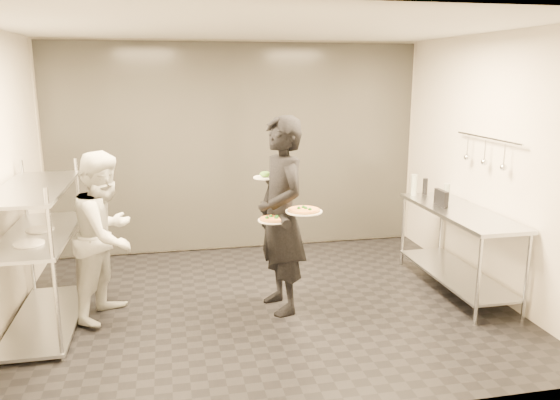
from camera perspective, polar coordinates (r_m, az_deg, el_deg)
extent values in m
cube|color=black|center=(5.84, -1.62, -10.91)|extent=(5.00, 4.00, 0.00)
cube|color=silver|center=(5.35, -1.83, 17.65)|extent=(5.00, 4.00, 0.00)
cube|color=beige|center=(7.38, -4.45, 5.47)|extent=(5.00, 0.00, 2.80)
cube|color=beige|center=(3.52, 4.00, -3.02)|extent=(5.00, 0.00, 2.80)
cube|color=beige|center=(6.35, 21.14, 3.38)|extent=(0.00, 4.00, 2.80)
cube|color=white|center=(7.35, -4.42, 5.44)|extent=(4.90, 0.04, 2.74)
cylinder|color=silver|center=(6.41, -24.82, -2.82)|extent=(0.04, 0.04, 1.50)
cylinder|color=silver|center=(4.86, -22.52, -7.47)|extent=(0.04, 0.04, 1.50)
cylinder|color=silver|center=(6.31, -20.04, -2.64)|extent=(0.04, 0.04, 1.50)
cube|color=#A7ABB1|center=(5.87, -23.19, -11.35)|extent=(0.60, 1.60, 0.03)
cube|color=#A7ABB1|center=(5.59, -23.97, -3.36)|extent=(0.60, 1.60, 0.03)
cube|color=#A7ABB1|center=(5.49, -24.40, 1.16)|extent=(0.60, 1.60, 0.03)
cylinder|color=white|center=(5.26, -24.76, -4.16)|extent=(0.26, 0.26, 0.01)
cylinder|color=white|center=(5.68, -23.79, -2.84)|extent=(0.26, 0.26, 0.01)
cylinder|color=silver|center=(5.58, 20.04, -7.92)|extent=(0.04, 0.04, 0.90)
cylinder|color=silver|center=(7.01, 12.72, -3.16)|extent=(0.04, 0.04, 0.90)
cylinder|color=silver|center=(5.86, 24.41, -7.30)|extent=(0.04, 0.04, 0.90)
cylinder|color=silver|center=(7.24, 16.48, -2.87)|extent=(0.04, 0.04, 0.90)
cube|color=#A7ABB1|center=(6.49, 17.85, -7.34)|extent=(0.57, 1.71, 0.03)
cube|color=#A7ABB1|center=(6.28, 18.31, -1.16)|extent=(0.60, 1.80, 0.04)
cylinder|color=silver|center=(6.28, 20.90, 6.07)|extent=(0.02, 1.20, 0.02)
cylinder|color=silver|center=(5.99, 22.42, 4.39)|extent=(0.01, 0.01, 0.22)
sphere|color=silver|center=(6.01, 22.32, 3.17)|extent=(0.07, 0.07, 0.07)
cylinder|color=silver|center=(6.28, 20.65, 4.90)|extent=(0.01, 0.01, 0.22)
sphere|color=silver|center=(6.30, 20.56, 3.73)|extent=(0.07, 0.07, 0.07)
cylinder|color=silver|center=(6.58, 19.04, 5.36)|extent=(0.01, 0.01, 0.22)
sphere|color=silver|center=(6.59, 18.95, 4.24)|extent=(0.07, 0.07, 0.07)
imported|color=black|center=(5.44, 0.11, -1.65)|extent=(0.61, 0.80, 1.98)
imported|color=beige|center=(5.60, -17.69, -3.54)|extent=(0.90, 0.99, 1.66)
cylinder|color=white|center=(5.25, -0.69, -2.12)|extent=(0.30, 0.30, 0.01)
cylinder|color=#BB8443|center=(5.24, -0.69, -1.99)|extent=(0.26, 0.26, 0.02)
cylinder|color=#C7531A|center=(5.24, -0.69, -1.89)|extent=(0.23, 0.23, 0.01)
sphere|color=#155814|center=(5.24, -0.69, -1.80)|extent=(0.04, 0.04, 0.04)
cylinder|color=white|center=(5.21, 2.51, -1.20)|extent=(0.35, 0.35, 0.01)
cylinder|color=#BB8443|center=(5.21, 2.51, -1.07)|extent=(0.31, 0.31, 0.02)
cylinder|color=#C7531A|center=(5.21, 2.51, -0.97)|extent=(0.28, 0.28, 0.01)
sphere|color=#155814|center=(5.21, 2.51, -0.88)|extent=(0.04, 0.04, 0.04)
cylinder|color=white|center=(5.61, -1.55, 2.37)|extent=(0.25, 0.25, 0.01)
ellipsoid|color=#2E6419|center=(5.61, -1.56, 2.72)|extent=(0.13, 0.13, 0.07)
cube|color=black|center=(6.38, 16.49, 0.21)|extent=(0.05, 0.25, 0.18)
cylinder|color=#94A194|center=(6.86, 13.84, 1.56)|extent=(0.07, 0.07, 0.26)
cylinder|color=#94A194|center=(6.60, 17.03, 0.73)|extent=(0.06, 0.06, 0.21)
cylinder|color=black|center=(6.92, 14.92, 1.38)|extent=(0.06, 0.06, 0.20)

